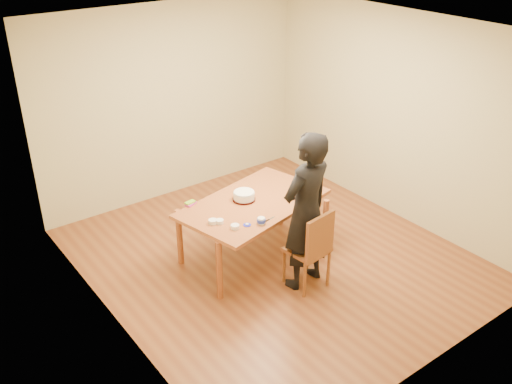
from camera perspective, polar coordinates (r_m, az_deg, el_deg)
room_shell at (r=6.52m, az=0.04°, el=4.76°), size 4.00×4.50×2.70m
dining_table at (r=6.54m, az=-0.26°, el=-1.16°), size 1.86×1.34×0.04m
dining_chair at (r=6.25m, az=5.11°, el=-5.73°), size 0.46×0.46×0.04m
cake_plate at (r=6.57m, az=-1.21°, el=-0.73°), size 0.26×0.26×0.02m
cake at (r=6.55m, az=-1.21°, el=-0.35°), size 0.24×0.24×0.08m
frosting_dome at (r=6.52m, az=-1.22°, el=0.06°), size 0.24×0.24×0.03m
frosting_tub at (r=6.09m, az=0.53°, el=-2.88°), size 0.08×0.08×0.07m
frosting_lid at (r=6.07m, az=-0.90°, el=-3.31°), size 0.08×0.08×0.01m
frosting_dollop at (r=6.07m, az=-0.90°, el=-3.21°), size 0.04×0.04×0.02m
ramekin_green at (r=6.01m, az=-2.11°, el=-3.48°), size 0.09×0.09×0.04m
ramekin_yellow at (r=6.12m, az=-3.66°, el=-2.96°), size 0.09×0.09×0.04m
ramekin_multi at (r=6.12m, az=-4.34°, el=-2.96°), size 0.09×0.09×0.04m
candy_box_pink at (r=6.51m, az=-6.54°, el=-1.18°), size 0.15×0.12×0.02m
candy_box_green at (r=6.50m, az=-6.61°, el=-1.02°), size 0.13×0.08×0.02m
spatula at (r=6.13m, az=0.87°, el=-2.99°), size 0.15×0.04×0.01m
person at (r=6.05m, az=5.01°, el=-1.98°), size 0.71×0.51×1.80m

